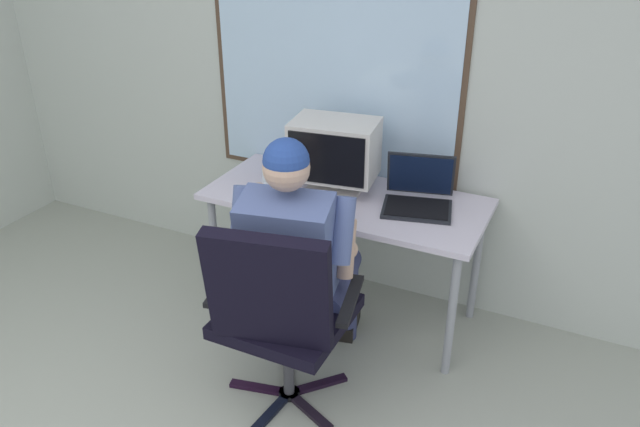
{
  "coord_description": "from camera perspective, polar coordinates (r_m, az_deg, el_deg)",
  "views": [
    {
      "loc": [
        1.25,
        -0.44,
        2.13
      ],
      "look_at": [
        0.14,
        1.9,
        0.79
      ],
      "focal_mm": 35.38,
      "sensor_mm": 36.0,
      "label": 1
    }
  ],
  "objects": [
    {
      "name": "wine_glass",
      "position": [
        3.24,
        -4.49,
        3.23
      ],
      "size": [
        0.09,
        0.09,
        0.14
      ],
      "color": "silver",
      "rests_on": "desk"
    },
    {
      "name": "wall_rear",
      "position": [
        3.4,
        3.23,
        14.31
      ],
      "size": [
        5.02,
        0.08,
        2.74
      ],
      "color": "#B8BFB4",
      "rests_on": "ground"
    },
    {
      "name": "desk",
      "position": [
        3.28,
        2.27,
        0.48
      ],
      "size": [
        1.45,
        0.63,
        0.71
      ],
      "color": "gray",
      "rests_on": "ground"
    },
    {
      "name": "laptop",
      "position": [
        3.17,
        8.91,
        1.86
      ],
      "size": [
        0.4,
        0.38,
        0.25
      ],
      "color": "black",
      "rests_on": "desk"
    },
    {
      "name": "person_seated",
      "position": [
        2.82,
        -2.03,
        -3.87
      ],
      "size": [
        0.61,
        0.86,
        1.27
      ],
      "color": "navy",
      "rests_on": "ground"
    },
    {
      "name": "desk_speaker",
      "position": [
        3.46,
        -3.97,
        4.74
      ],
      "size": [
        0.08,
        0.1,
        0.18
      ],
      "color": "black",
      "rests_on": "desk"
    },
    {
      "name": "crt_monitor",
      "position": [
        3.23,
        1.32,
        5.73
      ],
      "size": [
        0.46,
        0.35,
        0.38
      ],
      "color": "beige",
      "rests_on": "desk"
    },
    {
      "name": "office_chair",
      "position": [
        2.65,
        -3.75,
        -8.62
      ],
      "size": [
        0.68,
        0.61,
        1.0
      ],
      "color": "black",
      "rests_on": "ground"
    }
  ]
}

